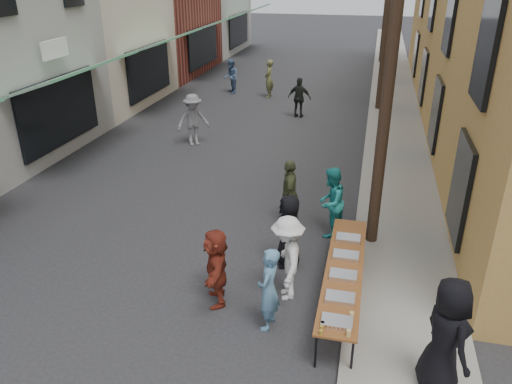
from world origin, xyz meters
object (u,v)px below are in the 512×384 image
at_px(utility_pole_mid, 389,4).
at_px(server, 446,337).
at_px(serving_table, 344,270).
at_px(catering_tray_sausage, 337,322).
at_px(utility_pole_near, 392,47).
at_px(guest_front_a, 289,231).
at_px(guest_front_c, 331,202).

relative_size(utility_pole_mid, server, 4.62).
bearing_deg(serving_table, catering_tray_sausage, -90.00).
distance_m(utility_pole_mid, server, 16.75).
height_order(utility_pole_near, serving_table, utility_pole_near).
relative_size(utility_pole_mid, catering_tray_sausage, 18.00).
relative_size(serving_table, guest_front_a, 2.43).
bearing_deg(utility_pole_near, guest_front_a, -142.80).
height_order(catering_tray_sausage, guest_front_c, guest_front_c).
relative_size(serving_table, guest_front_c, 2.31).
distance_m(serving_table, guest_front_c, 2.65).
height_order(guest_front_c, server, server).
xyz_separation_m(utility_pole_near, guest_front_c, (-1.02, 0.20, -3.64)).
relative_size(utility_pole_near, catering_tray_sausage, 18.00).
distance_m(utility_pole_near, guest_front_a, 4.29).
bearing_deg(utility_pole_mid, guest_front_c, -94.94).
bearing_deg(guest_front_a, server, 24.90).
relative_size(utility_pole_near, serving_table, 2.25).
bearing_deg(catering_tray_sausage, serving_table, 90.00).
relative_size(serving_table, catering_tray_sausage, 8.00).
relative_size(utility_pole_near, guest_front_a, 5.46).
relative_size(guest_front_a, server, 0.85).
height_order(guest_front_a, server, server).
bearing_deg(utility_pole_mid, catering_tray_sausage, -91.79).
bearing_deg(guest_front_a, utility_pole_near, 108.86).
bearing_deg(server, guest_front_a, 18.35).
distance_m(utility_pole_mid, catering_tray_sausage, 16.47).
bearing_deg(utility_pole_near, serving_table, -101.81).
bearing_deg(guest_front_c, serving_table, 28.79).
xyz_separation_m(utility_pole_near, catering_tray_sausage, (-0.50, -4.04, -3.71)).
distance_m(utility_pole_near, guest_front_c, 3.78).
distance_m(serving_table, server, 2.56).
relative_size(guest_front_c, server, 0.89).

